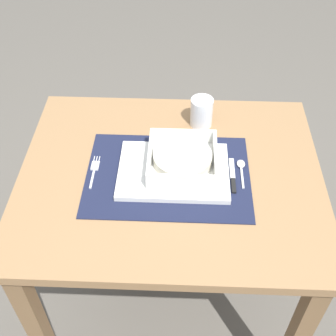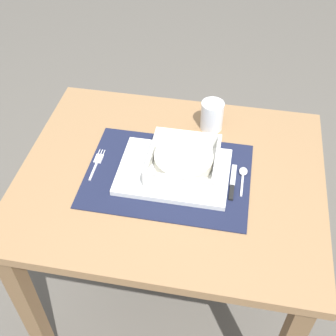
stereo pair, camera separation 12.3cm
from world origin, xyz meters
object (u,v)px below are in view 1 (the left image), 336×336
at_px(dining_table, 170,200).
at_px(drinking_glass, 201,113).
at_px(fork, 94,169).
at_px(porridge_bowl, 183,159).
at_px(spoon, 241,167).
at_px(bread_knife, 224,179).
at_px(butter_knife, 233,177).

height_order(dining_table, drinking_glass, drinking_glass).
xyz_separation_m(fork, drinking_glass, (0.31, 0.22, 0.04)).
xyz_separation_m(porridge_bowl, drinking_glass, (0.06, 0.21, 0.00)).
xyz_separation_m(porridge_bowl, spoon, (0.17, 0.01, -0.03)).
height_order(spoon, bread_knife, spoon).
height_order(porridge_bowl, drinking_glass, drinking_glass).
relative_size(porridge_bowl, fork, 1.52).
bearing_deg(bread_knife, dining_table, 177.65).
bearing_deg(bread_knife, drinking_glass, 109.42).
relative_size(bread_knife, drinking_glass, 1.42).
bearing_deg(porridge_bowl, dining_table, -153.55).
height_order(spoon, butter_knife, spoon).
bearing_deg(fork, bread_knife, -4.13).
xyz_separation_m(fork, spoon, (0.42, 0.03, 0.00)).
bearing_deg(fork, dining_table, -1.21).
xyz_separation_m(dining_table, fork, (-0.22, 0.00, 0.12)).
xyz_separation_m(fork, butter_knife, (0.39, -0.02, 0.00)).
height_order(fork, bread_knife, bread_knife).
bearing_deg(porridge_bowl, fork, -176.92).
bearing_deg(butter_knife, dining_table, 174.75).
relative_size(fork, butter_knife, 0.95).
height_order(dining_table, butter_knife, butter_knife).
distance_m(bread_knife, drinking_glass, 0.26).
relative_size(dining_table, fork, 6.82).
xyz_separation_m(spoon, butter_knife, (-0.03, -0.04, -0.00)).
bearing_deg(fork, drinking_glass, 35.52).
distance_m(spoon, bread_knife, 0.07).
bearing_deg(butter_knife, spoon, 57.05).
height_order(dining_table, fork, fork).
relative_size(porridge_bowl, bread_knife, 1.43).
xyz_separation_m(dining_table, drinking_glass, (0.09, 0.23, 0.16)).
bearing_deg(butter_knife, porridge_bowl, 167.29).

